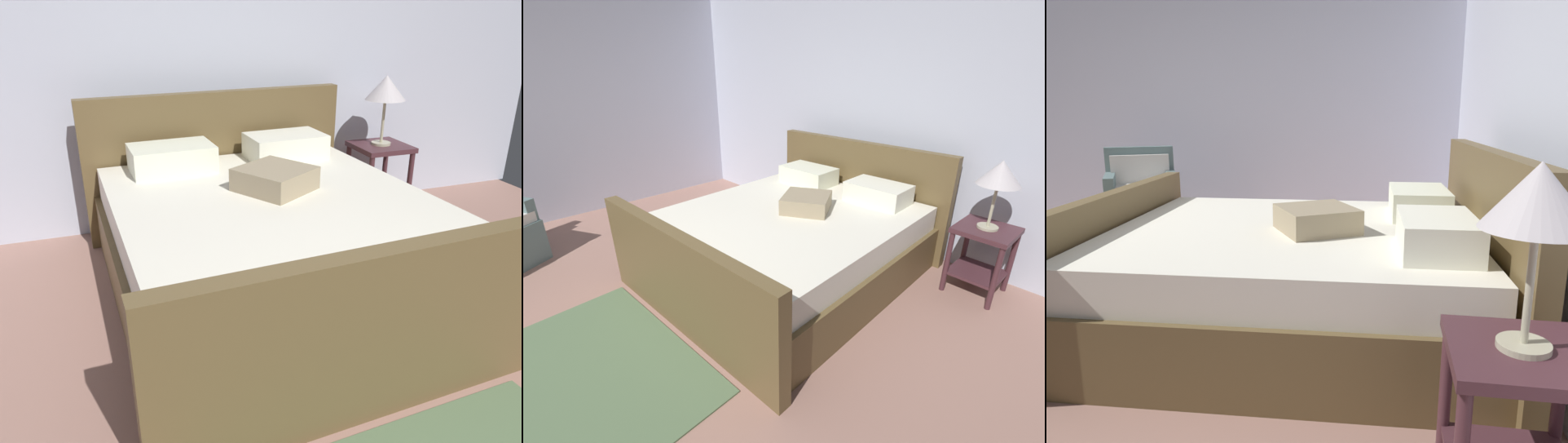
{
  "view_description": "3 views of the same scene",
  "coord_description": "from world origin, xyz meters",
  "views": [
    {
      "loc": [
        -1.03,
        -0.69,
        1.66
      ],
      "look_at": [
        -0.15,
        1.8,
        0.53
      ],
      "focal_mm": 34.44,
      "sensor_mm": 36.0,
      "label": 1
    },
    {
      "loc": [
        2.1,
        -0.22,
        1.85
      ],
      "look_at": [
        -0.13,
        1.91,
        0.49
      ],
      "focal_mm": 25.07,
      "sensor_mm": 36.0,
      "label": 2
    },
    {
      "loc": [
        2.74,
        2.43,
        1.3
      ],
      "look_at": [
        0.19,
        2.01,
        0.71
      ],
      "focal_mm": 33.76,
      "sensor_mm": 36.0,
      "label": 3
    }
  ],
  "objects": [
    {
      "name": "nightstand_right",
      "position": [
        1.29,
        2.85,
        0.4
      ],
      "size": [
        0.44,
        0.44,
        0.6
      ],
      "color": "#47272D",
      "rests_on": "ground"
    },
    {
      "name": "bed",
      "position": [
        -0.04,
        1.92,
        0.34
      ],
      "size": [
        2.13,
        2.42,
        1.09
      ],
      "color": "brown",
      "rests_on": "ground"
    },
    {
      "name": "table_lamp_right",
      "position": [
        1.29,
        2.85,
        1.05
      ],
      "size": [
        0.32,
        0.32,
        0.56
      ],
      "color": "#B7B293",
      "rests_on": "nightstand_right"
    },
    {
      "name": "wall_side_left",
      "position": [
        -3.05,
        0.0,
        1.39
      ],
      "size": [
        0.12,
        6.5,
        2.78
      ],
      "primitive_type": "cube",
      "color": "silver",
      "rests_on": "ground"
    },
    {
      "name": "armchair",
      "position": [
        -2.12,
        -0.18,
        0.35
      ],
      "size": [
        0.98,
        0.98,
        0.9
      ],
      "color": "slate",
      "rests_on": "ground"
    },
    {
      "name": "wall_back",
      "position": [
        0.0,
        3.25,
        1.39
      ],
      "size": [
        6.09,
        0.12,
        2.78
      ],
      "primitive_type": "cube",
      "color": "silver",
      "rests_on": "ground"
    }
  ]
}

